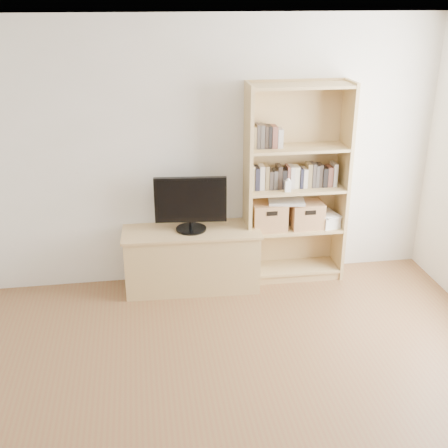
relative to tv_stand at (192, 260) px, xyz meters
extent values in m
cube|color=silver|center=(0.24, 0.24, 1.00)|extent=(4.50, 0.02, 2.60)
cube|color=white|center=(0.24, -2.26, 2.30)|extent=(4.50, 5.00, 0.01)
cube|color=tan|center=(0.00, 0.00, 0.00)|extent=(1.32, 0.54, 0.60)
cube|color=tan|center=(1.05, 0.07, 0.70)|extent=(1.01, 0.37, 2.00)
cube|color=black|center=(0.00, 0.00, 0.60)|extent=(0.69, 0.12, 0.54)
cube|color=beige|center=(1.05, 0.09, 0.79)|extent=(0.79, 0.16, 0.21)
cube|color=beige|center=(0.83, 0.09, 1.19)|extent=(0.37, 0.15, 0.19)
cube|color=white|center=(0.94, -0.04, 0.74)|extent=(0.06, 0.04, 0.11)
cube|color=#A17948|center=(0.78, 0.06, 0.40)|extent=(0.34, 0.28, 0.28)
cube|color=#A17948|center=(1.17, 0.06, 0.39)|extent=(0.32, 0.26, 0.26)
cube|color=silver|center=(0.96, 0.05, 0.55)|extent=(0.39, 0.31, 0.03)
cube|color=silver|center=(1.40, 0.06, 0.32)|extent=(0.22, 0.28, 0.12)
camera|label=1|loc=(-0.46, -5.00, 2.48)|focal=45.00mm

